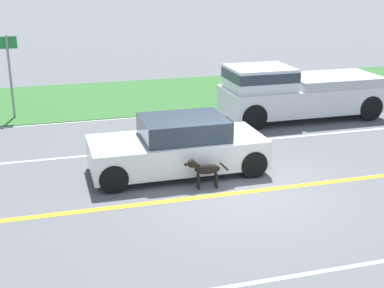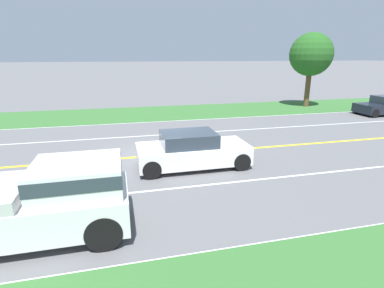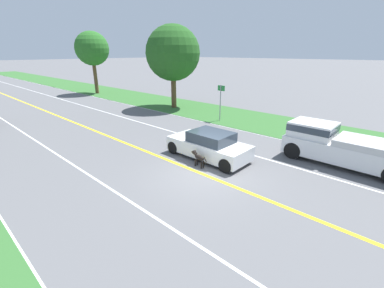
% 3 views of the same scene
% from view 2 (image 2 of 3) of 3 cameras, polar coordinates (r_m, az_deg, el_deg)
% --- Properties ---
extents(ground_plane, '(400.00, 400.00, 0.00)m').
position_cam_2_polar(ground_plane, '(13.26, -6.29, -2.19)').
color(ground_plane, '#5B5B5E').
extents(centre_divider_line, '(0.18, 160.00, 0.01)m').
position_cam_2_polar(centre_divider_line, '(13.26, -6.29, -2.17)').
color(centre_divider_line, yellow).
rests_on(centre_divider_line, ground).
extents(lane_edge_line_right, '(0.14, 160.00, 0.01)m').
position_cam_2_polar(lane_edge_line_right, '(7.10, 1.99, -20.13)').
color(lane_edge_line_right, white).
rests_on(lane_edge_line_right, ground).
extents(lane_edge_line_left, '(0.14, 160.00, 0.01)m').
position_cam_2_polar(lane_edge_line_left, '(19.98, -9.05, 4.12)').
color(lane_edge_line_left, white).
rests_on(lane_edge_line_left, ground).
extents(lane_dash_same_dir, '(0.10, 160.00, 0.01)m').
position_cam_2_polar(lane_dash_same_dir, '(10.04, -3.52, -8.43)').
color(lane_dash_same_dir, white).
rests_on(lane_dash_same_dir, ground).
extents(lane_dash_oncoming, '(0.10, 160.00, 0.01)m').
position_cam_2_polar(lane_dash_oncoming, '(16.59, -7.95, 1.61)').
color(lane_dash_oncoming, white).
rests_on(lane_dash_oncoming, ground).
extents(grass_verge_left, '(6.00, 160.00, 0.03)m').
position_cam_2_polar(grass_verge_left, '(22.91, -9.74, 5.71)').
color(grass_verge_left, '#33662D').
rests_on(grass_verge_left, ground).
extents(ego_car, '(1.89, 4.30, 1.41)m').
position_cam_2_polar(ego_car, '(11.68, -0.02, -1.27)').
color(ego_car, white).
rests_on(ego_car, ground).
extents(dog, '(0.28, 1.06, 0.75)m').
position_cam_2_polar(dog, '(12.77, -2.62, -0.63)').
color(dog, black).
rests_on(dog, ground).
extents(pickup_truck, '(2.04, 5.36, 1.83)m').
position_cam_2_polar(pickup_truck, '(8.14, -29.75, -9.72)').
color(pickup_truck, silver).
rests_on(pickup_truck, ground).
extents(roadside_tree_left_near, '(3.48, 3.48, 6.04)m').
position_cam_2_polar(roadside_tree_left_near, '(27.32, 21.75, 15.51)').
color(roadside_tree_left_near, brown).
rests_on(roadside_tree_left_near, ground).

